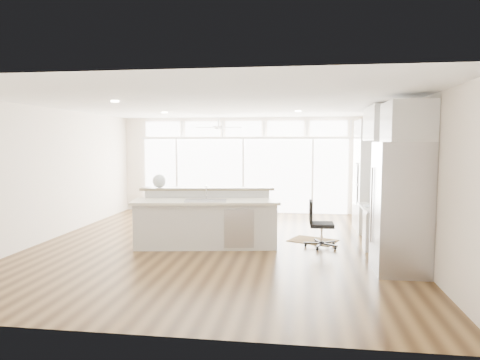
# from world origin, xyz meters

# --- Properties ---
(floor) EXTENTS (7.00, 8.00, 0.02)m
(floor) POSITION_xyz_m (0.00, 0.00, -0.01)
(floor) COLOR #3D2712
(floor) RESTS_ON ground
(ceiling) EXTENTS (7.00, 8.00, 0.02)m
(ceiling) POSITION_xyz_m (0.00, 0.00, 2.70)
(ceiling) COLOR white
(ceiling) RESTS_ON wall_back
(wall_back) EXTENTS (7.00, 0.04, 2.70)m
(wall_back) POSITION_xyz_m (0.00, 4.00, 1.35)
(wall_back) COLOR white
(wall_back) RESTS_ON floor
(wall_front) EXTENTS (7.00, 0.04, 2.70)m
(wall_front) POSITION_xyz_m (0.00, -4.00, 1.35)
(wall_front) COLOR white
(wall_front) RESTS_ON floor
(wall_left) EXTENTS (0.04, 8.00, 2.70)m
(wall_left) POSITION_xyz_m (-3.50, 0.00, 1.35)
(wall_left) COLOR white
(wall_left) RESTS_ON floor
(wall_right) EXTENTS (0.04, 8.00, 2.70)m
(wall_right) POSITION_xyz_m (3.50, 0.00, 1.35)
(wall_right) COLOR white
(wall_right) RESTS_ON floor
(glass_wall) EXTENTS (5.80, 0.06, 2.08)m
(glass_wall) POSITION_xyz_m (0.00, 3.94, 1.05)
(glass_wall) COLOR white
(glass_wall) RESTS_ON wall_back
(transom_row) EXTENTS (5.90, 0.06, 0.40)m
(transom_row) POSITION_xyz_m (0.00, 3.94, 2.38)
(transom_row) COLOR white
(transom_row) RESTS_ON wall_back
(desk_window) EXTENTS (0.04, 0.85, 0.85)m
(desk_window) POSITION_xyz_m (3.46, 0.30, 1.55)
(desk_window) COLOR white
(desk_window) RESTS_ON wall_right
(ceiling_fan) EXTENTS (1.16, 1.16, 0.32)m
(ceiling_fan) POSITION_xyz_m (-0.50, 2.80, 2.48)
(ceiling_fan) COLOR white
(ceiling_fan) RESTS_ON ceiling
(recessed_lights) EXTENTS (3.40, 3.00, 0.02)m
(recessed_lights) POSITION_xyz_m (0.00, 0.20, 2.68)
(recessed_lights) COLOR white
(recessed_lights) RESTS_ON ceiling
(oven_cabinet) EXTENTS (0.64, 1.20, 2.50)m
(oven_cabinet) POSITION_xyz_m (3.17, 1.80, 1.25)
(oven_cabinet) COLOR silver
(oven_cabinet) RESTS_ON floor
(desk_nook) EXTENTS (0.72, 1.30, 0.76)m
(desk_nook) POSITION_xyz_m (3.13, 0.30, 0.38)
(desk_nook) COLOR silver
(desk_nook) RESTS_ON floor
(upper_cabinets) EXTENTS (0.64, 1.30, 0.64)m
(upper_cabinets) POSITION_xyz_m (3.17, 0.30, 2.35)
(upper_cabinets) COLOR silver
(upper_cabinets) RESTS_ON wall_right
(refrigerator) EXTENTS (0.76, 0.90, 2.00)m
(refrigerator) POSITION_xyz_m (3.11, -1.35, 1.00)
(refrigerator) COLOR #A3A3A7
(refrigerator) RESTS_ON floor
(fridge_cabinet) EXTENTS (0.64, 0.90, 0.60)m
(fridge_cabinet) POSITION_xyz_m (3.17, -1.35, 2.30)
(fridge_cabinet) COLOR silver
(fridge_cabinet) RESTS_ON wall_right
(framed_photos) EXTENTS (0.06, 0.22, 0.80)m
(framed_photos) POSITION_xyz_m (3.46, 0.92, 1.40)
(framed_photos) COLOR black
(framed_photos) RESTS_ON wall_right
(kitchen_island) EXTENTS (2.89, 1.44, 1.10)m
(kitchen_island) POSITION_xyz_m (-0.18, -0.20, 0.55)
(kitchen_island) COLOR silver
(kitchen_island) RESTS_ON floor
(rug) EXTENTS (1.08, 0.95, 0.01)m
(rug) POSITION_xyz_m (1.86, 0.58, 0.01)
(rug) COLOR #3B2713
(rug) RESTS_ON floor
(office_chair) EXTENTS (0.47, 0.43, 0.88)m
(office_chair) POSITION_xyz_m (2.01, 0.07, 0.44)
(office_chair) COLOR black
(office_chair) RESTS_ON floor
(fishbowl) EXTENTS (0.31, 0.31, 0.27)m
(fishbowl) POSITION_xyz_m (-1.18, 0.05, 1.23)
(fishbowl) COLOR silver
(fishbowl) RESTS_ON kitchen_island
(monitor) EXTENTS (0.08, 0.43, 0.35)m
(monitor) POSITION_xyz_m (3.05, 0.30, 0.94)
(monitor) COLOR black
(monitor) RESTS_ON desk_nook
(keyboard) EXTENTS (0.14, 0.34, 0.02)m
(keyboard) POSITION_xyz_m (2.88, 0.30, 0.77)
(keyboard) COLOR silver
(keyboard) RESTS_ON desk_nook
(potted_plant) EXTENTS (0.29, 0.32, 0.22)m
(potted_plant) POSITION_xyz_m (3.17, 1.80, 2.61)
(potted_plant) COLOR #2A5323
(potted_plant) RESTS_ON oven_cabinet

